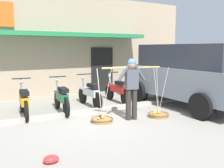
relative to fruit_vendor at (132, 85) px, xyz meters
name	(u,v)px	position (x,y,z in m)	size (l,w,h in m)	color
ground_plane	(103,117)	(-0.55, 0.62, -0.98)	(90.00, 90.00, 0.00)	gray
sidewalk_curb	(92,111)	(-0.55, 1.32, -0.93)	(20.00, 0.24, 0.10)	#AEA89C
fruit_vendor	(132,85)	(0.00, 0.00, 0.00)	(1.66, 0.44, 1.70)	#2D2823
fruit_basket_left_side	(102,119)	(-0.82, 0.20, -0.90)	(0.60, 0.60, 1.45)	#9E7542
fruit_basket_right_side	(158,114)	(0.82, -0.20, -0.90)	(0.60, 0.60, 1.45)	#9E7542
motorcycle_nearest_shop	(24,101)	(-2.47, 1.87, -0.52)	(0.54, 1.81, 1.09)	black
motorcycle_second_in_row	(62,98)	(-1.36, 1.77, -0.52)	(0.54, 1.81, 1.09)	black
motorcycle_third_in_row	(90,93)	(-0.23, 2.07, -0.52)	(0.54, 1.82, 1.09)	black
motorcycle_end_of_row	(118,90)	(0.93, 2.13, -0.52)	(0.54, 1.82, 1.09)	black
parked_truck	(189,73)	(2.65, 0.37, 0.15)	(2.26, 4.86, 2.10)	slate
storefront_building	(42,45)	(-0.22, 7.17, 1.12)	(13.00, 6.00, 4.20)	tan
plastic_litter_bag	(51,159)	(-2.85, -1.57, -0.91)	(0.28, 0.22, 0.14)	red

